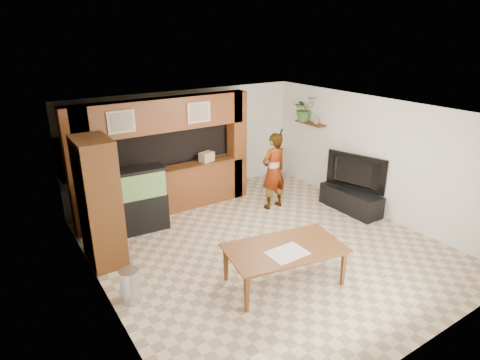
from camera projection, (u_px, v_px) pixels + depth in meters
floor at (264, 246)px, 7.77m from camera, size 6.50×6.50×0.00m
ceiling at (268, 113)px, 6.85m from camera, size 6.50×6.50×0.00m
wall_back at (187, 144)px, 9.85m from camera, size 6.00×0.00×6.00m
wall_left at (99, 225)px, 5.77m from camera, size 0.00×6.50×6.50m
wall_right at (375, 156)px, 8.85m from camera, size 0.00×6.50×6.50m
partition at (160, 155)px, 8.88m from camera, size 4.20×0.99×2.60m
wall_clock at (79, 166)px, 6.36m from camera, size 0.05×0.25×0.25m
wall_shelf at (310, 123)px, 10.16m from camera, size 0.25×0.90×0.04m
pantry_cabinet at (99, 202)px, 6.90m from camera, size 0.57×0.93×2.28m
trash_can at (130, 286)px, 6.09m from camera, size 0.30×0.30×0.55m
aquarium at (136, 201)px, 8.13m from camera, size 1.22×0.46×1.35m
tv_stand at (351, 200)px, 9.23m from camera, size 0.54×1.48×0.49m
television at (353, 173)px, 9.00m from camera, size 0.59×1.41×0.81m
photo_frame at (316, 120)px, 9.97m from camera, size 0.05×0.14×0.18m
potted_plant at (304, 109)px, 10.19m from camera, size 0.61×0.54×0.64m
person at (274, 171)px, 9.16m from camera, size 0.67×0.45×1.79m
microphone at (281, 132)px, 8.72m from camera, size 0.04×0.10×0.16m
dining_table at (285, 266)px, 6.50m from camera, size 2.05×1.39×0.66m
newspaper_a at (287, 253)px, 6.24m from camera, size 0.62×0.45×0.01m
counter_box at (207, 157)px, 9.34m from camera, size 0.37×0.30×0.22m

